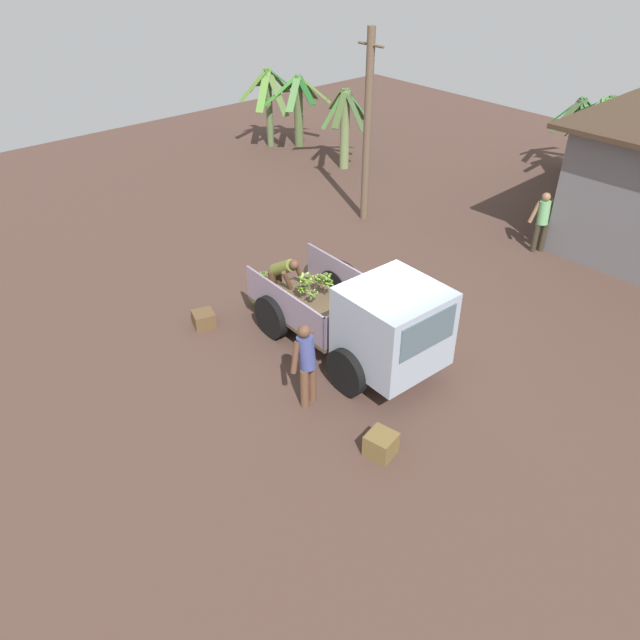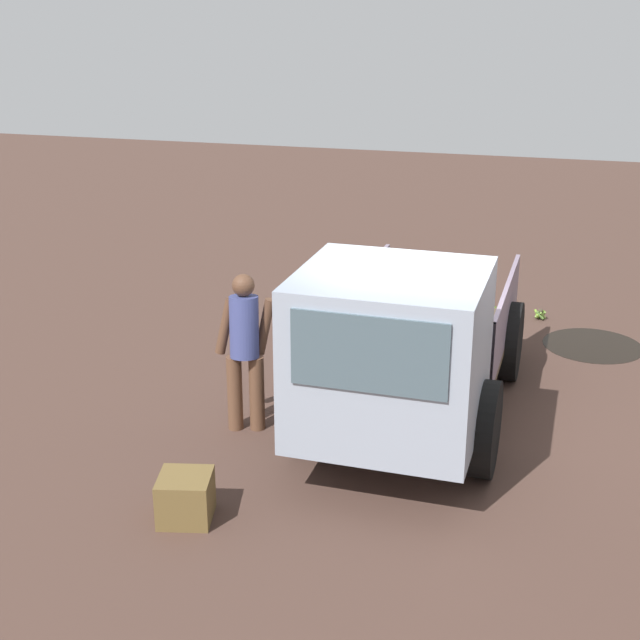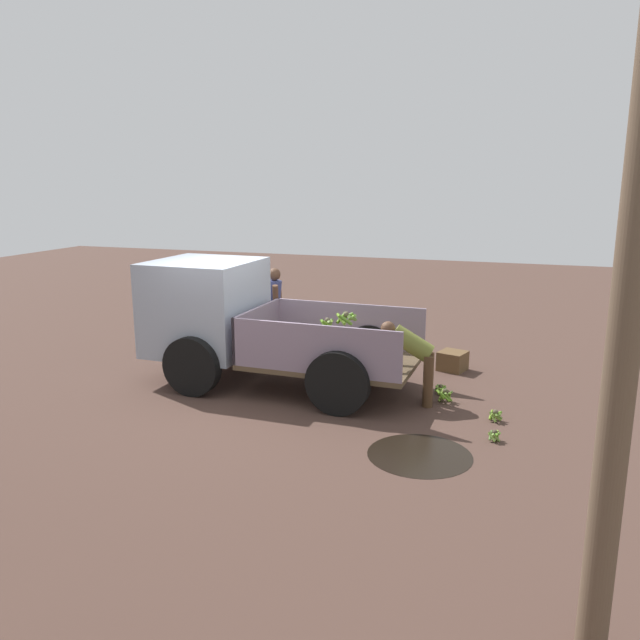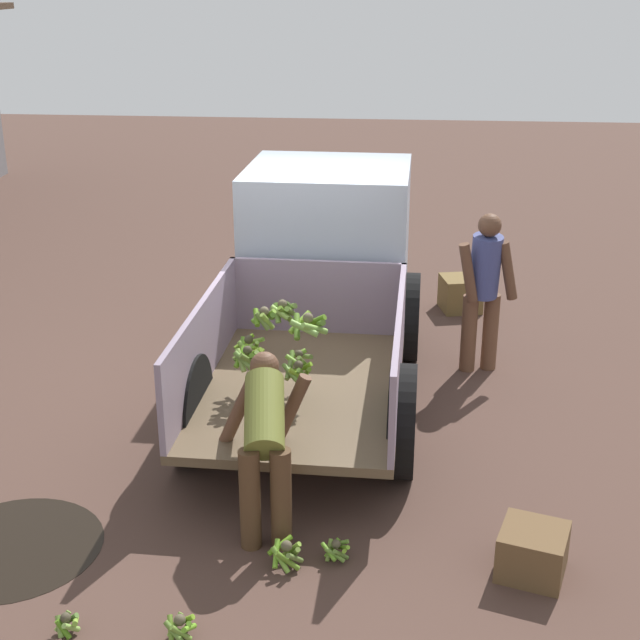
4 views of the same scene
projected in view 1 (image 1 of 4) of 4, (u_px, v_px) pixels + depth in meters
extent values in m
plane|color=#4B342C|center=(372.00, 351.00, 13.05)|extent=(36.00, 36.00, 0.00)
cylinder|color=black|center=(329.00, 271.00, 15.89)|extent=(1.31, 1.31, 0.01)
cube|color=brown|center=(316.00, 309.00, 13.46)|extent=(2.69, 1.80, 0.08)
cube|color=gray|center=(346.00, 280.00, 13.67)|extent=(2.65, 0.11, 0.74)
cube|color=gray|center=(284.00, 306.00, 12.78)|extent=(2.65, 0.11, 0.74)
cube|color=gray|center=(357.00, 319.00, 12.39)|extent=(0.09, 1.74, 0.74)
cube|color=#9EAABB|center=(393.00, 327.00, 11.58)|extent=(1.70, 1.74, 1.56)
cube|color=#4C606B|center=(428.00, 333.00, 10.87)|extent=(0.06, 1.37, 0.68)
cylinder|color=black|center=(413.00, 337.00, 12.65)|extent=(0.96, 0.24, 0.95)
cylinder|color=black|center=(347.00, 372.00, 11.70)|extent=(0.96, 0.24, 0.95)
cylinder|color=black|center=(336.00, 289.00, 14.21)|extent=(0.96, 0.24, 0.95)
cylinder|color=black|center=(271.00, 317.00, 13.26)|extent=(0.96, 0.24, 0.95)
sphere|color=#48412F|center=(303.00, 285.00, 13.45)|extent=(0.08, 0.08, 0.08)
cylinder|color=#5A8230|center=(304.00, 285.00, 13.55)|extent=(0.17, 0.16, 0.11)
cylinder|color=#7EAE29|center=(301.00, 287.00, 13.52)|extent=(0.07, 0.19, 0.15)
cylinder|color=olive|center=(300.00, 289.00, 13.49)|extent=(0.15, 0.13, 0.18)
cylinder|color=#57811D|center=(301.00, 289.00, 13.43)|extent=(0.19, 0.09, 0.14)
cylinder|color=#70A321|center=(304.00, 289.00, 13.43)|extent=(0.09, 0.19, 0.14)
cylinder|color=olive|center=(306.00, 289.00, 13.46)|extent=(0.10, 0.18, 0.16)
cylinder|color=olive|center=(306.00, 286.00, 13.52)|extent=(0.20, 0.05, 0.12)
sphere|color=brown|center=(306.00, 276.00, 13.11)|extent=(0.09, 0.09, 0.09)
cylinder|color=#7AA747|center=(304.00, 276.00, 13.21)|extent=(0.10, 0.25, 0.14)
cylinder|color=#81B247|center=(302.00, 278.00, 13.16)|extent=(0.19, 0.22, 0.15)
cylinder|color=#4F7825|center=(304.00, 280.00, 13.07)|extent=(0.25, 0.12, 0.15)
cylinder|color=#527F1C|center=(308.00, 281.00, 13.07)|extent=(0.13, 0.24, 0.17)
cylinder|color=#78A92F|center=(311.00, 279.00, 13.14)|extent=(0.22, 0.20, 0.16)
cylinder|color=#588428|center=(309.00, 277.00, 13.21)|extent=(0.24, 0.08, 0.18)
sphere|color=brown|center=(326.00, 274.00, 13.22)|extent=(0.08, 0.08, 0.08)
cylinder|color=#6CAA2C|center=(329.00, 276.00, 13.25)|extent=(0.16, 0.15, 0.13)
cylinder|color=#52811A|center=(328.00, 275.00, 13.29)|extent=(0.18, 0.09, 0.13)
cylinder|color=olive|center=(325.00, 276.00, 13.29)|extent=(0.07, 0.15, 0.16)
cylinder|color=#7FA43B|center=(324.00, 277.00, 13.27)|extent=(0.12, 0.14, 0.17)
cylinder|color=#4B7822|center=(324.00, 277.00, 13.20)|extent=(0.18, 0.08, 0.12)
cylinder|color=olive|center=(327.00, 278.00, 13.21)|extent=(0.10, 0.17, 0.15)
sphere|color=#413A2A|center=(319.00, 276.00, 13.60)|extent=(0.08, 0.08, 0.08)
cylinder|color=#66A426|center=(322.00, 278.00, 13.66)|extent=(0.19, 0.10, 0.16)
cylinder|color=#87AC4A|center=(320.00, 278.00, 13.69)|extent=(0.17, 0.13, 0.18)
cylinder|color=olive|center=(318.00, 277.00, 13.69)|extent=(0.10, 0.19, 0.16)
cylinder|color=olive|center=(316.00, 278.00, 13.66)|extent=(0.12, 0.18, 0.16)
cylinder|color=#4B7B1A|center=(317.00, 279.00, 13.61)|extent=(0.19, 0.09, 0.16)
cylinder|color=olive|center=(318.00, 280.00, 13.60)|extent=(0.17, 0.12, 0.18)
cylinder|color=olive|center=(320.00, 280.00, 13.57)|extent=(0.12, 0.20, 0.14)
cylinder|color=olive|center=(323.00, 278.00, 13.61)|extent=(0.15, 0.19, 0.13)
sphere|color=#463F2D|center=(328.00, 280.00, 13.46)|extent=(0.08, 0.08, 0.08)
cylinder|color=olive|center=(326.00, 284.00, 13.46)|extent=(0.17, 0.08, 0.17)
cylinder|color=#7EAD38|center=(329.00, 284.00, 13.42)|extent=(0.12, 0.20, 0.11)
cylinder|color=#5D871B|center=(332.00, 282.00, 13.48)|extent=(0.16, 0.18, 0.12)
cylinder|color=#5B8F28|center=(330.00, 282.00, 13.54)|extent=(0.16, 0.05, 0.18)
cylinder|color=#81B146|center=(327.00, 282.00, 13.55)|extent=(0.07, 0.17, 0.17)
cylinder|color=olive|center=(324.00, 282.00, 13.50)|extent=(0.17, 0.16, 0.13)
sphere|color=#4E4632|center=(346.00, 296.00, 12.85)|extent=(0.09, 0.09, 0.09)
cylinder|color=#598123|center=(343.00, 299.00, 12.91)|extent=(0.14, 0.16, 0.18)
cylinder|color=#70A039|center=(343.00, 299.00, 12.85)|extent=(0.19, 0.09, 0.15)
cylinder|color=olive|center=(346.00, 300.00, 12.81)|extent=(0.17, 0.18, 0.11)
cylinder|color=olive|center=(348.00, 300.00, 12.87)|extent=(0.06, 0.16, 0.18)
cylinder|color=#4B7819|center=(349.00, 298.00, 12.90)|extent=(0.18, 0.14, 0.16)
cylinder|color=#77AD42|center=(347.00, 298.00, 12.93)|extent=(0.16, 0.10, 0.18)
cylinder|color=#81AC44|center=(344.00, 296.00, 12.94)|extent=(0.10, 0.20, 0.14)
sphere|color=#463F2D|center=(313.00, 291.00, 13.30)|extent=(0.07, 0.07, 0.07)
cylinder|color=olive|center=(315.00, 293.00, 13.37)|extent=(0.17, 0.05, 0.14)
cylinder|color=#71A632|center=(312.00, 292.00, 13.38)|extent=(0.10, 0.18, 0.11)
cylinder|color=olive|center=(311.00, 295.00, 13.34)|extent=(0.14, 0.11, 0.17)
cylinder|color=olive|center=(312.00, 295.00, 13.26)|extent=(0.18, 0.13, 0.10)
cylinder|color=olive|center=(316.00, 294.00, 13.29)|extent=(0.10, 0.18, 0.10)
cylinder|color=#3F3833|center=(568.00, 192.00, 15.94)|extent=(0.16, 0.16, 3.29)
cylinder|color=brown|center=(367.00, 130.00, 17.09)|extent=(0.22, 0.22, 5.25)
cylinder|color=brown|center=(371.00, 45.00, 15.88)|extent=(0.90, 0.07, 0.07)
cylinder|color=#4F6D36|center=(595.00, 145.00, 19.87)|extent=(0.26, 0.26, 2.78)
cube|color=#307021|center=(623.00, 124.00, 19.03)|extent=(1.39, 0.35, 1.28)
cube|color=#366528|center=(618.00, 119.00, 19.48)|extent=(0.81, 1.06, 1.29)
cube|color=#2F582E|center=(598.00, 116.00, 19.85)|extent=(0.89, 0.96, 1.36)
cube|color=#307B2B|center=(585.00, 118.00, 19.72)|extent=(1.04, 0.32, 1.37)
cube|color=#4B8546|center=(587.00, 113.00, 19.14)|extent=(0.66, 1.17, 0.81)
cube|color=#488333|center=(607.00, 113.00, 18.79)|extent=(0.88, 1.03, 0.59)
cylinder|color=#536848|center=(575.00, 135.00, 21.28)|extent=(0.35, 0.35, 2.40)
cube|color=#3B6837|center=(594.00, 122.00, 20.54)|extent=(1.20, 0.40, 1.30)
cube|color=#468A32|center=(601.00, 112.00, 20.79)|extent=(1.15, 1.15, 0.91)
cube|color=#2D732D|center=(588.00, 105.00, 21.17)|extent=(0.41, 1.25, 0.75)
cube|color=#2B5323|center=(574.00, 109.00, 21.22)|extent=(0.88, 0.71, 0.99)
cube|color=#206D1E|center=(566.00, 111.00, 20.98)|extent=(0.90, 0.62, 0.97)
cube|color=#435930|center=(567.00, 115.00, 20.70)|extent=(0.57, 1.10, 1.04)
cube|color=#325A30|center=(584.00, 118.00, 20.55)|extent=(0.74, 0.70, 1.08)
cylinder|color=#556D40|center=(269.00, 109.00, 23.28)|extent=(0.24, 0.24, 2.79)
cube|color=#506B35|center=(277.00, 92.00, 22.54)|extent=(1.11, 0.32, 1.49)
cube|color=#285E27|center=(285.00, 82.00, 22.78)|extent=(0.96, 1.15, 1.01)
cube|color=#4B822D|center=(278.00, 80.00, 23.23)|extent=(0.59, 1.31, 1.10)
cube|color=#4B662E|center=(263.00, 77.00, 23.16)|extent=(1.19, 0.60, 0.88)
cube|color=#497E37|center=(258.00, 81.00, 22.87)|extent=(0.87, 0.63, 0.96)
cube|color=#557E2E|center=(254.00, 85.00, 22.53)|extent=(0.47, 1.18, 1.05)
cube|color=#578736|center=(263.00, 90.00, 22.40)|extent=(0.87, 1.08, 1.30)
cylinder|color=#4E6043|center=(602.00, 141.00, 20.21)|extent=(0.34, 0.34, 2.75)
cube|color=#354F19|center=(627.00, 116.00, 19.26)|extent=(1.23, 0.36, 0.95)
cube|color=#618547|center=(632.00, 111.00, 19.75)|extent=(1.05, 1.38, 0.98)
cube|color=#365429|center=(621.00, 111.00, 20.00)|extent=(0.37, 1.23, 1.14)
cube|color=#2F5123|center=(608.00, 108.00, 20.12)|extent=(0.80, 1.01, 1.03)
cube|color=#26631A|center=(596.00, 104.00, 19.93)|extent=(1.04, 0.26, 0.69)
cube|color=#377D30|center=(595.00, 107.00, 19.59)|extent=(0.82, 0.95, 0.69)
cube|color=#445E2A|center=(600.00, 116.00, 19.48)|extent=(0.25, 1.00, 1.12)
cube|color=#378938|center=(621.00, 114.00, 19.10)|extent=(1.20, 0.92, 0.79)
cylinder|color=#536639|center=(299.00, 112.00, 23.38)|extent=(0.33, 0.33, 2.54)
cube|color=#1B4E1D|center=(306.00, 90.00, 22.49)|extent=(1.11, 0.42, 0.84)
cube|color=#587633|center=(314.00, 89.00, 22.84)|extent=(1.11, 1.03, 0.97)
cube|color=#435E2D|center=(307.00, 87.00, 23.32)|extent=(0.55, 1.16, 1.08)
cube|color=#38621E|center=(291.00, 84.00, 23.40)|extent=(1.37, 0.59, 0.92)
cube|color=#376520|center=(283.00, 89.00, 23.27)|extent=(1.39, 0.64, 1.14)
cube|color=#3A872C|center=(280.00, 91.00, 22.55)|extent=(0.40, 1.56, 0.94)
cube|color=#4D793F|center=(294.00, 93.00, 22.23)|extent=(1.25, 1.43, 0.91)
cylinder|color=#728550|center=(345.00, 130.00, 21.34)|extent=(0.32, 0.32, 2.65)
cube|color=#3D532D|center=(355.00, 110.00, 20.64)|extent=(0.90, 0.27, 1.22)
cube|color=#3D843A|center=(357.00, 104.00, 20.84)|extent=(0.69, 0.76, 0.98)
cube|color=#325D2F|center=(355.00, 105.00, 21.40)|extent=(0.62, 1.35, 1.34)
cube|color=#4E7D39|center=(339.00, 99.00, 21.20)|extent=(1.06, 0.54, 0.91)
cube|color=#4A6A2A|center=(324.00, 101.00, 21.11)|extent=(1.55, 0.94, 1.00)
cube|color=#4B8339|center=(334.00, 109.00, 20.74)|extent=(0.40, 0.91, 1.22)
cube|color=#3C4E26|center=(340.00, 109.00, 20.30)|extent=(0.92, 1.25, 0.96)
cylinder|color=brown|center=(305.00, 388.00, 11.40)|extent=(0.20, 0.20, 0.83)
cylinder|color=brown|center=(312.00, 382.00, 11.56)|extent=(0.20, 0.20, 0.83)
cylinder|color=#3E4680|center=(306.00, 352.00, 11.09)|extent=(0.44, 0.39, 0.68)
sphere|color=brown|center=(304.00, 331.00, 10.86)|extent=(0.23, 0.23, 0.23)
cylinder|color=brown|center=(295.00, 358.00, 11.00)|extent=(0.17, 0.26, 0.62)
cylinder|color=brown|center=(309.00, 346.00, 11.29)|extent=(0.16, 0.25, 0.62)
cylinder|color=#4C331F|center=(279.00, 283.00, 14.61)|extent=(0.17, 0.17, 0.79)
cylinder|color=#4C331F|center=(272.00, 286.00, 14.47)|extent=(0.17, 0.17, 0.79)
cylinder|color=olive|center=(283.00, 268.00, 14.09)|extent=(0.71, 0.38, 0.56)
sphere|color=brown|center=(294.00, 264.00, 13.77)|extent=(0.22, 0.22, 0.22)
cylinder|color=brown|center=(300.00, 274.00, 14.10)|extent=(0.15, 0.34, 0.58)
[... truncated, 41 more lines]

